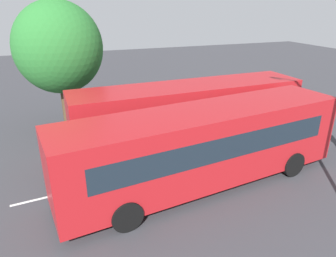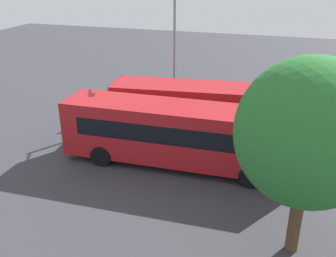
# 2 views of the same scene
# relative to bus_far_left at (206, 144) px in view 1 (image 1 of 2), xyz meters

# --- Properties ---
(ground_plane) EXTENTS (72.72, 72.72, 0.00)m
(ground_plane) POSITION_rel_bus_far_left_xyz_m (0.51, 1.77, -1.71)
(ground_plane) COLOR #38383D
(bus_far_left) EXTENTS (11.52, 3.76, 3.07)m
(bus_far_left) POSITION_rel_bus_far_left_xyz_m (0.00, 0.00, 0.00)
(bus_far_left) COLOR #AD191E
(bus_far_left) RESTS_ON ground
(bus_center_left) EXTENTS (11.37, 2.76, 3.07)m
(bus_center_left) POSITION_rel_bus_far_left_xyz_m (0.99, 3.59, 0.00)
(bus_center_left) COLOR #AD191E
(bus_center_left) RESTS_ON ground
(depot_tree) EXTENTS (4.62, 4.16, 6.88)m
(depot_tree) POSITION_rel_bus_far_left_xyz_m (-4.53, 8.34, 2.73)
(depot_tree) COLOR #4C3823
(depot_tree) RESTS_ON ground
(lane_stripe_outer_left) EXTENTS (15.17, 1.49, 0.01)m
(lane_stripe_outer_left) POSITION_rel_bus_far_left_xyz_m (0.51, 1.77, -1.70)
(lane_stripe_outer_left) COLOR silver
(lane_stripe_outer_left) RESTS_ON ground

